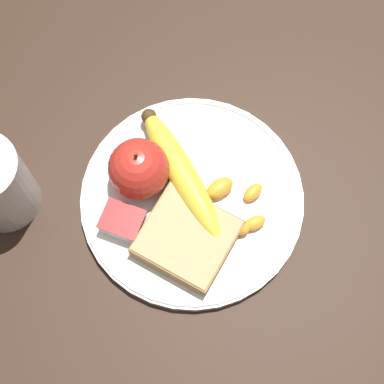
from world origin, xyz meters
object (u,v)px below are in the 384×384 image
Objects in this scene: plate at (192,199)px; banana at (181,173)px; jam_packet at (122,222)px; bread_slice at (187,238)px; fork at (193,201)px; apple at (139,167)px.

banana reaches higher than plate.
plate is 0.08m from jam_packet.
banana is at bearing 137.58° from plate.
banana is 0.07m from bread_slice.
fork is (0.02, -0.02, -0.01)m from banana.
bread_slice is (0.03, -0.07, -0.01)m from banana.
plate is 0.07m from apple.
apple is 0.05m from banana.
bread_slice is at bearing -33.72° from apple.
jam_packet is at bearing -173.87° from bread_slice.
apple is 0.09m from bread_slice.
apple is 0.07m from fork.
plate is at bearing -1.58° from apple.
fork is at bearing -52.10° from plate.
plate is at bearing -126.28° from fork.
banana reaches higher than jam_packet.
banana reaches higher than fork.
fork is (0.00, -0.00, 0.01)m from plate.
apple reaches higher than bread_slice.
bread_slice is 0.68× the size of fork.
jam_packet is (-0.06, -0.05, 0.01)m from fork.
bread_slice is (0.01, -0.05, 0.02)m from plate.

